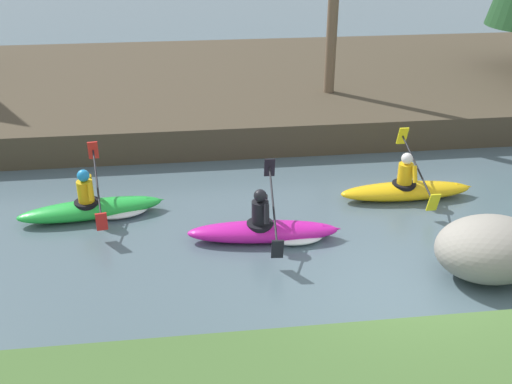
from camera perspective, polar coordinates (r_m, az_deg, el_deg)
ground_plane at (r=9.46m, az=13.48°, el=-10.42°), size 90.00×90.00×0.00m
riverbank_far at (r=18.70m, az=2.66°, el=10.22°), size 44.00×9.63×0.77m
kayaker_lead at (r=12.54m, az=14.18°, el=0.31°), size 2.77×2.06×1.20m
kayaker_middle at (r=10.72m, az=1.28°, el=-3.64°), size 2.79×2.07×1.20m
kayaker_trailing at (r=11.88m, az=-14.93°, el=-1.42°), size 2.80×2.07×1.20m
boulder_midstream at (r=10.28m, az=21.44°, el=-5.05°), size 1.80×1.41×1.02m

